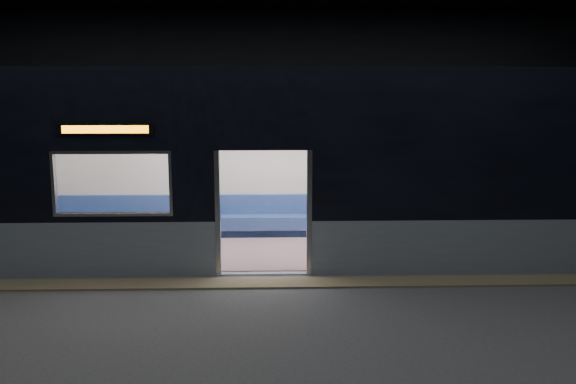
{
  "coord_description": "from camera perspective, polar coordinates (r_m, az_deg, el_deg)",
  "views": [
    {
      "loc": [
        0.11,
        -8.6,
        3.02
      ],
      "look_at": [
        0.43,
        2.3,
        1.16
      ],
      "focal_mm": 38.0,
      "sensor_mm": 36.0,
      "label": 1
    }
  ],
  "objects": [
    {
      "name": "station_floor",
      "position": [
        9.12,
        -2.32,
        -9.7
      ],
      "size": [
        24.0,
        14.0,
        0.01
      ],
      "primitive_type": "cube",
      "color": "#47494C",
      "rests_on": "ground"
    },
    {
      "name": "station_envelope",
      "position": [
        8.62,
        -2.49,
        13.96
      ],
      "size": [
        24.0,
        14.0,
        5.0
      ],
      "color": "black",
      "rests_on": "station_floor"
    },
    {
      "name": "tactile_strip",
      "position": [
        9.63,
        -2.28,
        -8.51
      ],
      "size": [
        22.8,
        0.5,
        0.03
      ],
      "primitive_type": "cube",
      "color": "#8C7F59",
      "rests_on": "station_floor"
    },
    {
      "name": "metro_car",
      "position": [
        11.2,
        -2.26,
        3.66
      ],
      "size": [
        18.0,
        3.04,
        3.35
      ],
      "color": "#8B9BA5",
      "rests_on": "station_floor"
    },
    {
      "name": "passenger",
      "position": [
        12.48,
        6.65,
        -0.65
      ],
      "size": [
        0.44,
        0.71,
        1.36
      ],
      "rotation": [
        0.0,
        0.0,
        -0.21
      ],
      "color": "black",
      "rests_on": "metro_car"
    },
    {
      "name": "handbag",
      "position": [
        12.28,
        6.75,
        -1.38
      ],
      "size": [
        0.35,
        0.33,
        0.14
      ],
      "primitive_type": "cube",
      "rotation": [
        0.0,
        0.0,
        -0.42
      ],
      "color": "black",
      "rests_on": "passenger"
    },
    {
      "name": "transit_map",
      "position": [
        12.89,
        11.59,
        2.69
      ],
      "size": [
        1.06,
        0.03,
        0.69
      ],
      "primitive_type": "cube",
      "color": "white",
      "rests_on": "metro_car"
    }
  ]
}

